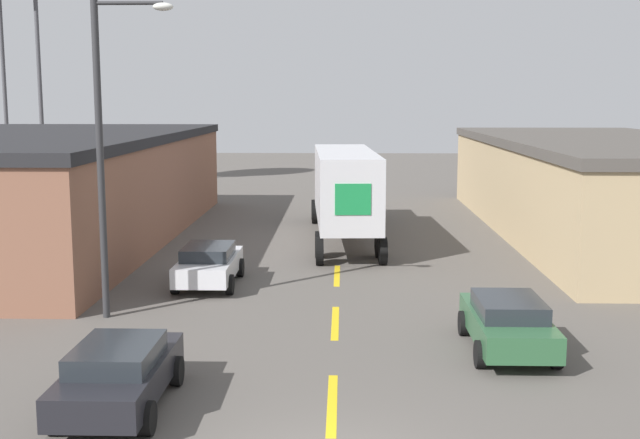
{
  "coord_description": "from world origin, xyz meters",
  "views": [
    {
      "loc": [
        0.21,
        -12.57,
        6.13
      ],
      "look_at": [
        -0.56,
        13.56,
        2.21
      ],
      "focal_mm": 45.0,
      "sensor_mm": 36.0,
      "label": 1
    }
  ],
  "objects_px": {
    "street_lamp": "(108,139)",
    "parked_car_left_far": "(209,264)",
    "parked_car_right_near": "(508,322)",
    "parked_car_left_near": "(119,373)",
    "semi_truck": "(343,186)"
  },
  "relations": [
    {
      "from": "parked_car_left_near",
      "to": "semi_truck",
      "type": "bearing_deg",
      "value": 77.36
    },
    {
      "from": "parked_car_left_near",
      "to": "street_lamp",
      "type": "height_order",
      "value": "street_lamp"
    },
    {
      "from": "parked_car_left_near",
      "to": "street_lamp",
      "type": "xyz_separation_m",
      "value": [
        -2.04,
        6.73,
        4.32
      ]
    },
    {
      "from": "parked_car_right_near",
      "to": "parked_car_left_near",
      "type": "xyz_separation_m",
      "value": [
        -8.5,
        -3.95,
        0.0
      ]
    },
    {
      "from": "parked_car_right_near",
      "to": "parked_car_left_far",
      "type": "distance_m",
      "value": 10.9
    },
    {
      "from": "street_lamp",
      "to": "semi_truck",
      "type": "bearing_deg",
      "value": 63.72
    },
    {
      "from": "street_lamp",
      "to": "parked_car_left_far",
      "type": "bearing_deg",
      "value": 63.26
    },
    {
      "from": "parked_car_right_near",
      "to": "street_lamp",
      "type": "relative_size",
      "value": 0.47
    },
    {
      "from": "semi_truck",
      "to": "parked_car_left_near",
      "type": "relative_size",
      "value": 3.19
    },
    {
      "from": "parked_car_right_near",
      "to": "street_lamp",
      "type": "distance_m",
      "value": 11.73
    },
    {
      "from": "parked_car_left_near",
      "to": "parked_car_left_far",
      "type": "bearing_deg",
      "value": 90.0
    },
    {
      "from": "semi_truck",
      "to": "parked_car_right_near",
      "type": "height_order",
      "value": "semi_truck"
    },
    {
      "from": "semi_truck",
      "to": "parked_car_right_near",
      "type": "distance_m",
      "value": 16.53
    },
    {
      "from": "parked_car_left_far",
      "to": "parked_car_left_near",
      "type": "height_order",
      "value": "same"
    },
    {
      "from": "parked_car_left_near",
      "to": "street_lamp",
      "type": "distance_m",
      "value": 8.25
    }
  ]
}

